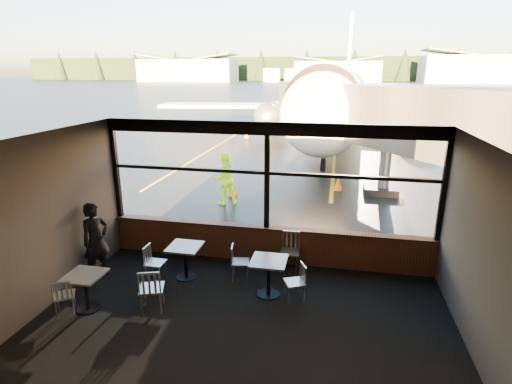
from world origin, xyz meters
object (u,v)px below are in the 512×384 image
(cafe_table_left, at_px, (86,292))
(chair_near_e, at_px, (295,283))
(airliner, at_px, (342,63))
(cone_nose, at_px, (338,184))
(jet_bridge, at_px, (396,141))
(chair_near_n, at_px, (290,252))
(chair_mid_s, at_px, (152,289))
(passenger, at_px, (96,241))
(chair_left_s, at_px, (64,296))
(cafe_table_near, at_px, (269,278))
(chair_mid_w, at_px, (155,263))
(cone_wing, at_px, (247,134))
(ground_crew, at_px, (224,179))
(chair_near_w, at_px, (240,262))
(cafe_table_mid, at_px, (186,262))

(cafe_table_left, xyz_separation_m, chair_near_e, (4.04, 1.15, 0.02))
(airliner, height_order, cone_nose, airliner)
(jet_bridge, xyz_separation_m, chair_near_n, (-2.97, -5.90, -1.80))
(chair_near_e, bearing_deg, chair_mid_s, 84.29)
(passenger, bearing_deg, chair_left_s, -145.89)
(jet_bridge, bearing_deg, passenger, -136.00)
(airliner, bearing_deg, chair_near_n, -89.42)
(chair_left_s, bearing_deg, chair_near_n, 1.55)
(cafe_table_left, height_order, cone_nose, cafe_table_left)
(airliner, bearing_deg, cafe_table_near, -90.05)
(chair_mid_s, bearing_deg, chair_mid_w, 93.79)
(cafe_table_near, height_order, cafe_table_left, cafe_table_near)
(jet_bridge, distance_m, chair_near_n, 6.85)
(chair_near_n, xyz_separation_m, cone_wing, (-5.51, 19.53, -0.22))
(cafe_table_left, bearing_deg, jet_bridge, 51.00)
(chair_mid_w, distance_m, ground_crew, 5.73)
(cone_nose, bearing_deg, cone_wing, 118.19)
(airliner, distance_m, chair_near_w, 23.12)
(chair_mid_s, height_order, passenger, passenger)
(cafe_table_mid, relative_size, ground_crew, 0.43)
(cafe_table_mid, height_order, chair_left_s, cafe_table_mid)
(chair_near_w, distance_m, cone_wing, 20.64)
(cafe_table_near, height_order, cone_wing, cafe_table_near)
(chair_near_n, bearing_deg, jet_bridge, -115.72)
(chair_near_w, height_order, passenger, passenger)
(cafe_table_mid, bearing_deg, chair_near_w, 8.75)
(cafe_table_left, distance_m, chair_mid_w, 1.60)
(cafe_table_mid, bearing_deg, ground_crew, 96.37)
(cafe_table_mid, bearing_deg, cone_nose, 66.94)
(cafe_table_left, bearing_deg, chair_near_n, 32.78)
(cafe_table_left, distance_m, chair_left_s, 0.40)
(chair_near_n, distance_m, ground_crew, 5.49)
(chair_near_w, distance_m, chair_mid_s, 2.13)
(jet_bridge, relative_size, chair_near_w, 12.54)
(airliner, bearing_deg, chair_near_e, -88.64)
(chair_near_n, distance_m, passenger, 4.50)
(cafe_table_mid, distance_m, cafe_table_left, 2.19)
(chair_left_s, bearing_deg, cone_wing, 62.25)
(chair_mid_w, height_order, chair_left_s, chair_mid_w)
(cafe_table_mid, height_order, chair_near_w, chair_near_w)
(chair_left_s, bearing_deg, cafe_table_near, -10.03)
(passenger, bearing_deg, jet_bridge, -19.91)
(chair_mid_s, bearing_deg, passenger, 132.03)
(cafe_table_mid, bearing_deg, cafe_table_near, -10.13)
(chair_left_s, height_order, cone_nose, chair_left_s)
(chair_near_e, relative_size, chair_mid_s, 0.85)
(jet_bridge, height_order, chair_near_n, jet_bridge)
(chair_near_w, bearing_deg, chair_mid_s, -51.70)
(cafe_table_left, height_order, chair_near_e, chair_near_e)
(ground_crew, bearing_deg, chair_near_e, 86.22)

